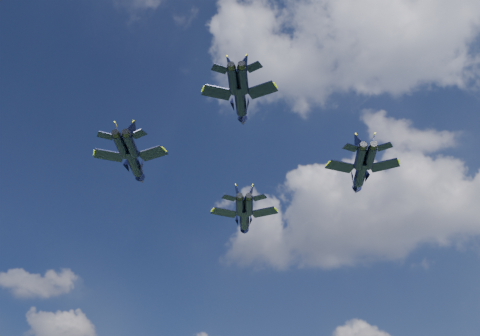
% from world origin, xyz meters
% --- Properties ---
extents(jet_lead, '(13.28, 18.21, 4.35)m').
position_xyz_m(jet_lead, '(-10.91, 27.47, 57.71)').
color(jet_lead, black).
extents(jet_left, '(12.62, 17.48, 4.14)m').
position_xyz_m(jet_left, '(-20.10, -0.12, 57.93)').
color(jet_left, black).
extents(jet_right, '(12.09, 16.71, 3.97)m').
position_xyz_m(jet_right, '(16.95, 16.43, 54.86)').
color(jet_right, black).
extents(jet_slot, '(10.53, 14.59, 3.45)m').
position_xyz_m(jet_slot, '(5.73, -9.32, 55.84)').
color(jet_slot, black).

